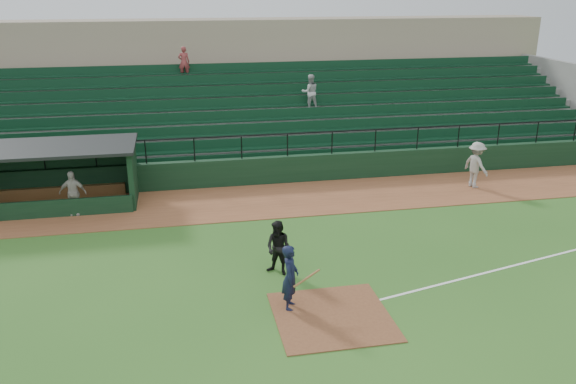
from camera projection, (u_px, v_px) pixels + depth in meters
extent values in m
plane|color=#2C5C1D|center=(323.00, 298.00, 16.23)|extent=(90.00, 90.00, 0.00)
cube|color=brown|center=(274.00, 200.00, 23.63)|extent=(40.00, 4.00, 0.03)
cube|color=brown|center=(332.00, 316.00, 15.30)|extent=(3.00, 3.00, 0.03)
cube|color=white|center=(554.00, 255.00, 18.80)|extent=(17.49, 4.44, 0.01)
cube|color=black|center=(265.00, 170.00, 25.47)|extent=(36.00, 0.35, 1.20)
cylinder|color=black|center=(265.00, 135.00, 24.94)|extent=(36.00, 0.06, 0.06)
cube|color=slate|center=(250.00, 120.00, 29.61)|extent=(36.00, 9.00, 3.60)
cube|color=#0D311C|center=(251.00, 113.00, 29.00)|extent=(34.56, 8.00, 4.05)
cube|color=slate|center=(567.00, 101.00, 32.84)|extent=(0.35, 9.50, 4.20)
cube|color=gray|center=(235.00, 74.00, 35.16)|extent=(38.00, 3.00, 6.40)
cube|color=slate|center=(238.00, 70.00, 33.14)|extent=(36.00, 2.00, 0.20)
imported|color=#B2B2B2|center=(310.00, 92.00, 29.54)|extent=(0.86, 0.67, 1.77)
imported|color=maroon|center=(184.00, 62.00, 30.77)|extent=(0.60, 0.39, 1.64)
cube|color=black|center=(27.00, 170.00, 23.70)|extent=(8.50, 0.20, 2.30)
cube|color=black|center=(133.00, 173.00, 23.27)|extent=(0.20, 2.60, 2.30)
cube|color=black|center=(15.00, 149.00, 22.09)|extent=(8.90, 3.20, 0.12)
cube|color=olive|center=(28.00, 194.00, 23.63)|extent=(7.65, 0.40, 0.50)
cube|color=black|center=(14.00, 211.00, 21.51)|extent=(8.50, 0.12, 0.70)
imported|color=black|center=(290.00, 277.00, 15.44)|extent=(0.62, 0.77, 1.83)
cylinder|color=olive|center=(307.00, 278.00, 15.32)|extent=(0.79, 0.34, 0.35)
imported|color=black|center=(279.00, 248.00, 17.35)|extent=(1.04, 1.00, 1.68)
imported|color=#9A9590|center=(476.00, 165.00, 24.83)|extent=(1.06, 1.43, 1.98)
imported|color=#ABA6A0|center=(73.00, 193.00, 21.83)|extent=(1.05, 0.54, 1.71)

